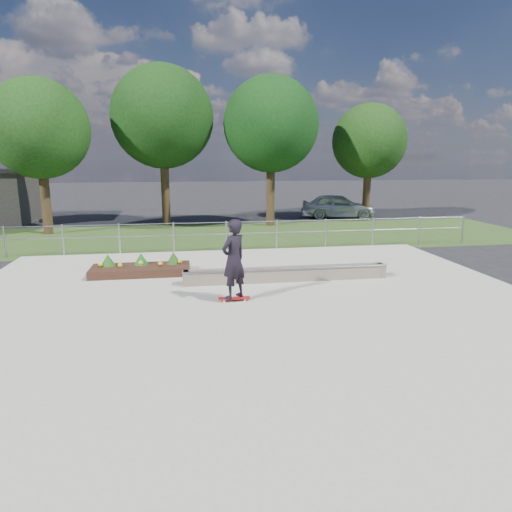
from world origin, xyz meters
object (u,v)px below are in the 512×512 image
at_px(skateboarder, 234,259).
at_px(planter_bed, 141,268).
at_px(grind_ledge, 286,274).
at_px(parked_car, 338,206).

bearing_deg(skateboarder, planter_bed, 128.59).
bearing_deg(skateboarder, grind_ledge, 43.81).
relative_size(planter_bed, parked_car, 0.69).
height_order(grind_ledge, parked_car, parked_car).
height_order(skateboarder, parked_car, skateboarder).
bearing_deg(parked_car, grind_ledge, 166.05).
xyz_separation_m(skateboarder, parked_car, (7.99, 15.25, -0.39)).
relative_size(grind_ledge, parked_car, 1.39).
relative_size(grind_ledge, skateboarder, 2.89).
relative_size(grind_ledge, planter_bed, 2.00).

